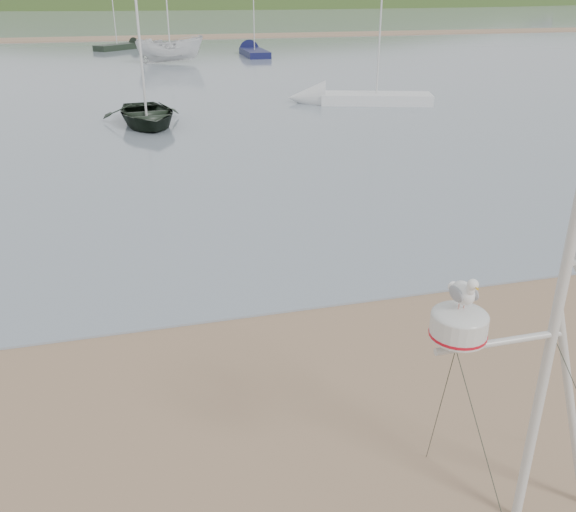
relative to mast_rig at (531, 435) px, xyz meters
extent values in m
cube|color=gray|center=(-3.86, 133.11, -1.17)|extent=(560.00, 256.00, 0.04)
cube|color=#8A6A4F|center=(-3.86, 71.11, -1.11)|extent=(560.00, 7.00, 0.07)
ellipsoid|color=#273C18|center=(36.14, 236.11, -23.19)|extent=(400.00, 180.00, 80.00)
ellipsoid|color=#273C18|center=(176.14, 236.11, -16.59)|extent=(300.00, 135.00, 56.00)
cylinder|color=beige|center=(0.06, 0.05, 0.83)|extent=(0.10, 0.10, 4.04)
cylinder|color=beige|center=(0.49, 0.05, 0.13)|extent=(0.93, 0.08, 2.65)
cylinder|color=beige|center=(-0.50, 0.05, 1.14)|extent=(1.31, 0.07, 0.07)
cube|color=beige|center=(-0.95, 0.05, 1.21)|extent=(0.16, 0.16, 0.09)
cylinder|color=silver|center=(-0.95, 0.05, 1.37)|extent=(0.50, 0.50, 0.22)
cylinder|color=red|center=(-0.95, 0.05, 1.29)|extent=(0.51, 0.51, 0.03)
ellipsoid|color=silver|center=(-0.95, 0.05, 1.48)|extent=(0.50, 0.50, 0.14)
cylinder|color=tan|center=(-0.98, 0.05, 1.59)|extent=(0.01, 0.01, 0.07)
cylinder|color=tan|center=(-0.92, 0.05, 1.59)|extent=(0.01, 0.01, 0.07)
ellipsoid|color=white|center=(-0.95, 0.05, 1.70)|extent=(0.17, 0.27, 0.20)
ellipsoid|color=gray|center=(-1.03, 0.04, 1.71)|extent=(0.05, 0.22, 0.13)
ellipsoid|color=gray|center=(-0.87, 0.04, 1.71)|extent=(0.05, 0.22, 0.13)
cone|color=white|center=(-0.95, 0.19, 1.68)|extent=(0.09, 0.08, 0.09)
ellipsoid|color=white|center=(-0.95, -0.05, 1.79)|extent=(0.08, 0.08, 0.12)
sphere|color=white|center=(-0.95, -0.08, 1.84)|extent=(0.10, 0.10, 0.10)
cone|color=gold|center=(-0.95, -0.13, 1.84)|extent=(0.02, 0.05, 0.02)
imported|color=black|center=(-2.70, 21.95, 1.14)|extent=(3.34, 1.28, 4.56)
imported|color=silver|center=(0.30, 44.97, 1.40)|extent=(1.98, 1.93, 5.08)
cube|color=black|center=(-3.52, 57.08, -0.90)|extent=(4.34, 4.14, 0.50)
cone|color=black|center=(-1.37, 59.04, -0.90)|extent=(2.16, 2.15, 1.46)
cylinder|color=beige|center=(-3.52, 57.08, 1.86)|extent=(0.08, 0.08, 5.00)
cube|color=#121440|center=(7.56, 48.45, -0.90)|extent=(1.89, 5.50, 0.50)
cone|color=#121440|center=(7.65, 51.95, -0.90)|extent=(1.80, 1.96, 1.75)
cylinder|color=beige|center=(7.56, 48.45, 2.36)|extent=(0.08, 0.08, 6.00)
cube|color=silver|center=(8.50, 24.34, -0.90)|extent=(5.64, 3.30, 0.50)
cone|color=silver|center=(5.23, 25.40, -0.90)|extent=(2.32, 2.22, 1.72)
cylinder|color=beige|center=(8.50, 24.34, 2.31)|extent=(0.08, 0.08, 5.91)
camera|label=1|loc=(-3.61, -4.06, 4.11)|focal=38.00mm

